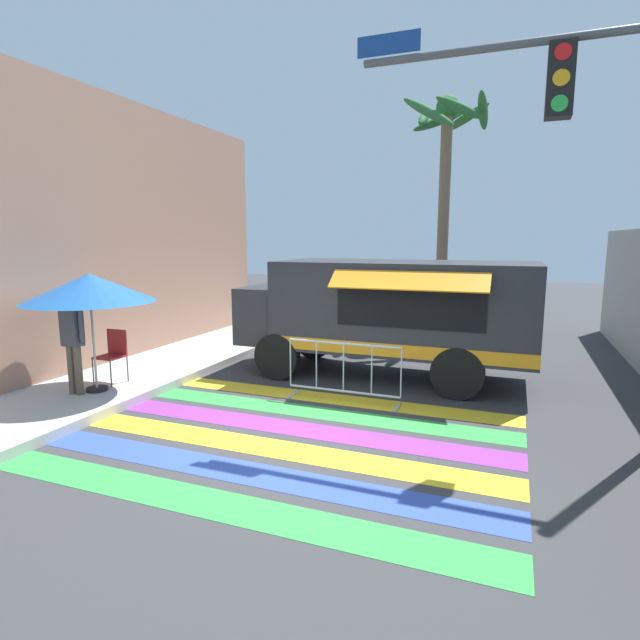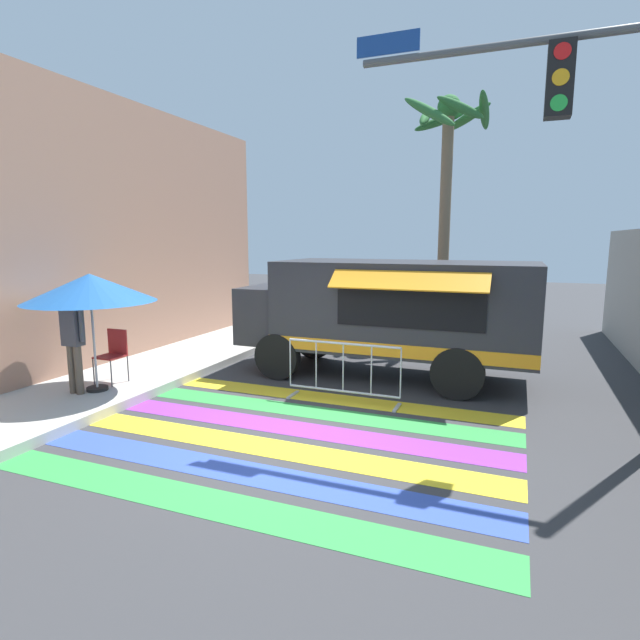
{
  "view_description": "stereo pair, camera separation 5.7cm",
  "coord_description": "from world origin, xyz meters",
  "px_view_note": "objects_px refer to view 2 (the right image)",
  "views": [
    {
      "loc": [
        2.9,
        -6.22,
        2.78
      ],
      "look_at": [
        -0.43,
        2.35,
        1.3
      ],
      "focal_mm": 28.0,
      "sensor_mm": 36.0,
      "label": 1
    },
    {
      "loc": [
        2.96,
        -6.2,
        2.78
      ],
      "look_at": [
        -0.43,
        2.35,
        1.3
      ],
      "focal_mm": 28.0,
      "sensor_mm": 36.0,
      "label": 2
    }
  ],
  "objects_px": {
    "patio_umbrella": "(90,288)",
    "folding_chair": "(114,350)",
    "food_truck": "(382,309)",
    "palm_tree": "(448,164)",
    "barricade_front": "(343,373)",
    "traffic_signal_pole": "(604,152)",
    "vendor_person": "(73,335)"
  },
  "relations": [
    {
      "from": "patio_umbrella",
      "to": "folding_chair",
      "type": "relative_size",
      "value": 2.23
    },
    {
      "from": "barricade_front",
      "to": "palm_tree",
      "type": "xyz_separation_m",
      "value": [
        0.8,
        6.11,
        4.25
      ]
    },
    {
      "from": "patio_umbrella",
      "to": "barricade_front",
      "type": "xyz_separation_m",
      "value": [
        4.08,
        1.45,
        -1.44
      ]
    },
    {
      "from": "food_truck",
      "to": "palm_tree",
      "type": "relative_size",
      "value": 0.9
    },
    {
      "from": "traffic_signal_pole",
      "to": "patio_umbrella",
      "type": "distance_m",
      "value": 7.96
    },
    {
      "from": "traffic_signal_pole",
      "to": "folding_chair",
      "type": "distance_m",
      "value": 8.39
    },
    {
      "from": "folding_chair",
      "to": "barricade_front",
      "type": "xyz_separation_m",
      "value": [
        4.18,
        0.9,
        -0.23
      ]
    },
    {
      "from": "patio_umbrella",
      "to": "vendor_person",
      "type": "distance_m",
      "value": 0.84
    },
    {
      "from": "traffic_signal_pole",
      "to": "food_truck",
      "type": "bearing_deg",
      "value": 144.83
    },
    {
      "from": "patio_umbrella",
      "to": "palm_tree",
      "type": "distance_m",
      "value": 9.42
    },
    {
      "from": "food_truck",
      "to": "barricade_front",
      "type": "bearing_deg",
      "value": -95.82
    },
    {
      "from": "patio_umbrella",
      "to": "vendor_person",
      "type": "height_order",
      "value": "patio_umbrella"
    },
    {
      "from": "traffic_signal_pole",
      "to": "patio_umbrella",
      "type": "bearing_deg",
      "value": -173.34
    },
    {
      "from": "folding_chair",
      "to": "vendor_person",
      "type": "xyz_separation_m",
      "value": [
        -0.08,
        -0.81,
        0.44
      ]
    },
    {
      "from": "food_truck",
      "to": "patio_umbrella",
      "type": "height_order",
      "value": "food_truck"
    },
    {
      "from": "barricade_front",
      "to": "palm_tree",
      "type": "height_order",
      "value": "palm_tree"
    },
    {
      "from": "food_truck",
      "to": "vendor_person",
      "type": "xyz_separation_m",
      "value": [
        -4.45,
        -3.57,
        -0.21
      ]
    },
    {
      "from": "patio_umbrella",
      "to": "traffic_signal_pole",
      "type": "bearing_deg",
      "value": 6.66
    },
    {
      "from": "traffic_signal_pole",
      "to": "barricade_front",
      "type": "relative_size",
      "value": 2.78
    },
    {
      "from": "traffic_signal_pole",
      "to": "barricade_front",
      "type": "xyz_separation_m",
      "value": [
        -3.61,
        0.55,
        -3.34
      ]
    },
    {
      "from": "patio_umbrella",
      "to": "folding_chair",
      "type": "height_order",
      "value": "patio_umbrella"
    },
    {
      "from": "food_truck",
      "to": "patio_umbrella",
      "type": "xyz_separation_m",
      "value": [
        -4.26,
        -3.3,
        0.56
      ]
    },
    {
      "from": "palm_tree",
      "to": "food_truck",
      "type": "bearing_deg",
      "value": -98.24
    },
    {
      "from": "vendor_person",
      "to": "palm_tree",
      "type": "relative_size",
      "value": 0.28
    },
    {
      "from": "traffic_signal_pole",
      "to": "vendor_person",
      "type": "relative_size",
      "value": 3.14
    },
    {
      "from": "traffic_signal_pole",
      "to": "vendor_person",
      "type": "xyz_separation_m",
      "value": [
        -7.86,
        -1.16,
        -2.67
      ]
    },
    {
      "from": "food_truck",
      "to": "vendor_person",
      "type": "height_order",
      "value": "food_truck"
    },
    {
      "from": "patio_umbrella",
      "to": "barricade_front",
      "type": "distance_m",
      "value": 4.56
    },
    {
      "from": "patio_umbrella",
      "to": "vendor_person",
      "type": "relative_size",
      "value": 1.21
    },
    {
      "from": "folding_chair",
      "to": "palm_tree",
      "type": "xyz_separation_m",
      "value": [
        4.99,
        7.01,
        4.01
      ]
    },
    {
      "from": "food_truck",
      "to": "folding_chair",
      "type": "distance_m",
      "value": 5.21
    },
    {
      "from": "patio_umbrella",
      "to": "folding_chair",
      "type": "xyz_separation_m",
      "value": [
        -0.11,
        0.54,
        -1.21
      ]
    }
  ]
}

